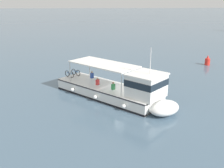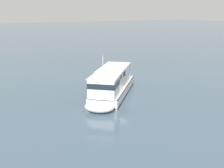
% 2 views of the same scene
% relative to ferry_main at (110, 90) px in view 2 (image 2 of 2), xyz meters
% --- Properties ---
extents(ground_plane, '(400.00, 400.00, 0.00)m').
position_rel_ferry_main_xyz_m(ground_plane, '(-0.15, 0.77, -1.02)').
color(ground_plane, slate).
extents(ferry_main, '(10.99, 11.35, 5.32)m').
position_rel_ferry_main_xyz_m(ferry_main, '(0.00, 0.00, 0.00)').
color(ferry_main, white).
rests_on(ferry_main, ground).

